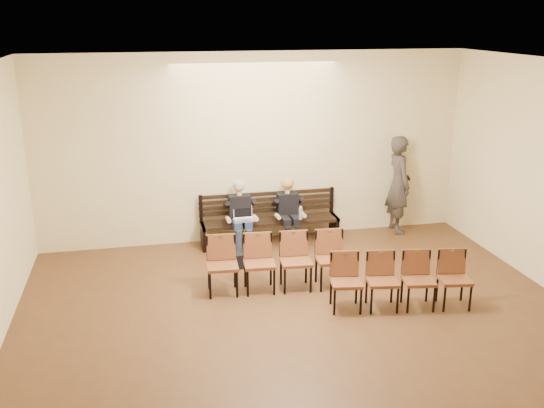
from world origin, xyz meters
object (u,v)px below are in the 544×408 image
(water_bottle, at_px, (301,219))
(bag, at_px, (244,260))
(chair_row_back, at_px, (401,281))
(passerby, at_px, (399,177))
(chair_row_front, at_px, (278,263))
(seated_man, at_px, (241,217))
(laptop, at_px, (244,220))
(bench, at_px, (270,231))
(seated_woman, at_px, (289,215))

(water_bottle, bearing_deg, bag, -152.16)
(bag, distance_m, chair_row_back, 2.81)
(passerby, relative_size, chair_row_back, 1.08)
(bag, distance_m, chair_row_front, 1.12)
(seated_man, height_order, chair_row_back, seated_man)
(laptop, xyz_separation_m, water_bottle, (1.01, -0.12, -0.01))
(water_bottle, height_order, bag, water_bottle)
(bench, xyz_separation_m, passerby, (2.59, 0.10, 0.88))
(laptop, height_order, chair_row_front, chair_row_front)
(laptop, xyz_separation_m, chair_row_front, (0.22, -1.74, -0.13))
(laptop, bearing_deg, bench, 18.37)
(seated_man, distance_m, bag, 1.02)
(passerby, distance_m, chair_row_front, 3.66)
(seated_man, relative_size, chair_row_back, 0.58)
(water_bottle, relative_size, chair_row_front, 0.11)
(bench, distance_m, chair_row_front, 2.07)
(seated_man, relative_size, passerby, 0.54)
(laptop, distance_m, chair_row_back, 3.28)
(laptop, bearing_deg, passerby, -3.08)
(seated_man, bearing_deg, laptop, -77.45)
(water_bottle, bearing_deg, chair_row_front, -116.27)
(bench, distance_m, passerby, 2.73)
(seated_woman, bearing_deg, chair_row_front, -108.71)
(laptop, bearing_deg, bag, -110.94)
(bench, relative_size, bag, 7.85)
(seated_man, xyz_separation_m, chair_row_back, (1.86, -2.89, -0.18))
(passerby, height_order, chair_row_front, passerby)
(passerby, bearing_deg, seated_man, 94.66)
(seated_woman, xyz_separation_m, chair_row_back, (0.96, -2.89, -0.14))
(laptop, xyz_separation_m, bag, (-0.14, -0.73, -0.46))
(seated_woman, xyz_separation_m, chair_row_front, (-0.65, -1.91, -0.11))
(seated_man, height_order, bag, seated_man)
(bench, distance_m, seated_woman, 0.48)
(seated_man, bearing_deg, bag, -96.29)
(seated_man, relative_size, seated_woman, 1.07)
(seated_woman, height_order, chair_row_back, seated_woman)
(bench, bearing_deg, water_bottle, -40.67)
(seated_man, bearing_deg, passerby, 3.98)
(water_bottle, xyz_separation_m, bag, (-1.15, -0.61, -0.45))
(seated_man, height_order, passerby, passerby)
(bench, bearing_deg, passerby, 2.21)
(seated_man, bearing_deg, bench, 11.81)
(seated_woman, relative_size, passerby, 0.50)
(water_bottle, height_order, passerby, passerby)
(chair_row_front, bearing_deg, water_bottle, 67.76)
(bag, relative_size, passerby, 0.15)
(laptop, bearing_deg, water_bottle, -16.98)
(seated_man, bearing_deg, chair_row_front, -82.42)
(bench, xyz_separation_m, chair_row_back, (1.29, -3.01, 0.19))
(seated_woman, height_order, chair_row_front, seated_woman)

